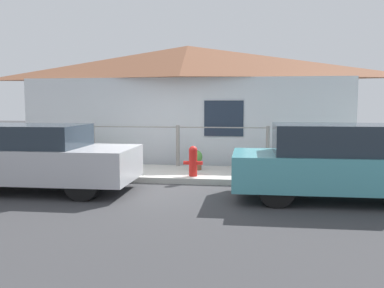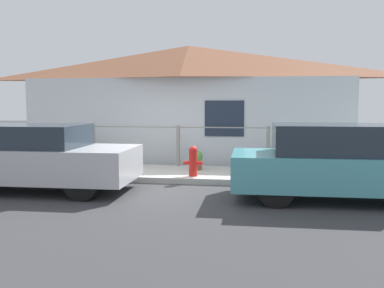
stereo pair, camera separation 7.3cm
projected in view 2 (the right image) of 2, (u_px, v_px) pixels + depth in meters
The scene contains 9 objects.
ground_plane at pixel (163, 184), 9.80m from camera, with size 60.00×60.00×0.00m, color #38383A.
sidewalk at pixel (172, 174), 10.78m from camera, with size 24.00×2.02×0.14m.
house at pixel (188, 69), 12.97m from camera, with size 9.95×2.23×3.58m.
fence at pixel (178, 144), 11.56m from camera, with size 4.90×0.10×1.11m.
car_left at pixel (36, 157), 9.00m from camera, with size 4.13×1.82×1.40m.
car_right at pixel (342, 163), 8.06m from camera, with size 4.24×1.71×1.45m.
fire_hydrant at pixel (193, 160), 9.99m from camera, with size 0.45×0.20×0.71m.
potted_plant_near_hydrant at pixel (196, 159), 10.96m from camera, with size 0.35×0.35×0.51m.
potted_plant_by_fence at pixel (86, 151), 11.84m from camera, with size 0.57×0.57×0.68m.
Camera 2 is at (2.11, -9.45, 1.88)m, focal length 40.00 mm.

